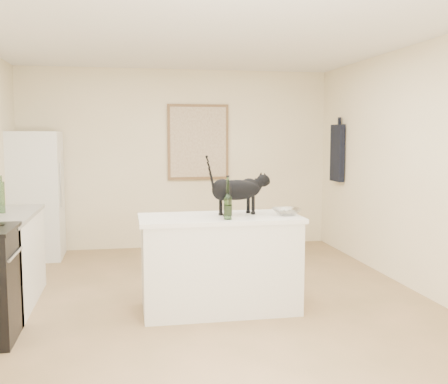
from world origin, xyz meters
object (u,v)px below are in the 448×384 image
black_cat (236,193)px  wine_bottle (228,200)px  glass_bowl (286,212)px  fridge (35,195)px

black_cat → wine_bottle: black_cat is taller
wine_bottle → glass_bowl: bearing=13.6°
fridge → black_cat: 3.35m
fridge → glass_bowl: size_ratio=6.37×
wine_bottle → glass_bowl: 0.62m
glass_bowl → wine_bottle: bearing=-166.4°
glass_bowl → fridge: bearing=135.8°
fridge → black_cat: bearing=-48.5°
fridge → glass_bowl: (2.68, -2.61, 0.08)m
black_cat → glass_bowl: bearing=-31.2°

